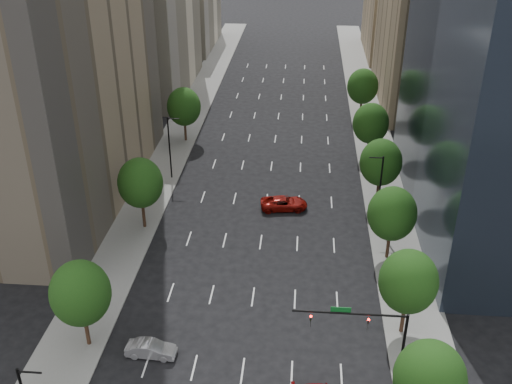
# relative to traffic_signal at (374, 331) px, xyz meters

# --- Properties ---
(sidewalk_left) EXTENTS (6.00, 200.00, 0.15)m
(sidewalk_left) POSITION_rel_traffic_signal_xyz_m (-26.03, 30.00, -5.10)
(sidewalk_left) COLOR slate
(sidewalk_left) RESTS_ON ground
(sidewalk_right) EXTENTS (6.00, 200.00, 0.15)m
(sidewalk_right) POSITION_rel_traffic_signal_xyz_m (4.97, 30.00, -5.10)
(sidewalk_right) COLOR slate
(sidewalk_right) RESTS_ON ground
(filler_left) EXTENTS (14.00, 26.00, 18.00)m
(filler_left) POSITION_rel_traffic_signal_xyz_m (-35.53, 106.00, 3.83)
(filler_left) COLOR beige
(filler_left) RESTS_ON ground
(parking_tan_right) EXTENTS (14.00, 30.00, 30.00)m
(parking_tan_right) POSITION_rel_traffic_signal_xyz_m (14.47, 70.00, 9.83)
(parking_tan_right) COLOR #8C7759
(parking_tan_right) RESTS_ON ground
(filler_right) EXTENTS (14.00, 26.00, 16.00)m
(filler_right) POSITION_rel_traffic_signal_xyz_m (14.47, 103.00, 2.83)
(filler_right) COLOR #8C7759
(filler_right) RESTS_ON ground
(tree_right_0) EXTENTS (5.20, 5.20, 8.39)m
(tree_right_0) POSITION_rel_traffic_signal_xyz_m (3.47, -5.00, 0.22)
(tree_right_0) COLOR #382316
(tree_right_0) RESTS_ON ground
(tree_right_1) EXTENTS (5.20, 5.20, 8.75)m
(tree_right_1) POSITION_rel_traffic_signal_xyz_m (3.47, 6.00, 0.58)
(tree_right_1) COLOR #382316
(tree_right_1) RESTS_ON ground
(tree_right_2) EXTENTS (5.20, 5.20, 8.61)m
(tree_right_2) POSITION_rel_traffic_signal_xyz_m (3.47, 18.00, 0.43)
(tree_right_2) COLOR #382316
(tree_right_2) RESTS_ON ground
(tree_right_3) EXTENTS (5.20, 5.20, 8.89)m
(tree_right_3) POSITION_rel_traffic_signal_xyz_m (3.47, 30.00, 0.72)
(tree_right_3) COLOR #382316
(tree_right_3) RESTS_ON ground
(tree_right_4) EXTENTS (5.20, 5.20, 8.46)m
(tree_right_4) POSITION_rel_traffic_signal_xyz_m (3.47, 44.00, 0.29)
(tree_right_4) COLOR #382316
(tree_right_4) RESTS_ON ground
(tree_right_5) EXTENTS (5.20, 5.20, 8.75)m
(tree_right_5) POSITION_rel_traffic_signal_xyz_m (3.47, 60.00, 0.58)
(tree_right_5) COLOR #382316
(tree_right_5) RESTS_ON ground
(tree_left_0) EXTENTS (5.20, 5.20, 8.75)m
(tree_left_0) POSITION_rel_traffic_signal_xyz_m (-24.53, 2.00, 0.58)
(tree_left_0) COLOR #382316
(tree_left_0) RESTS_ON ground
(tree_left_1) EXTENTS (5.20, 5.20, 8.97)m
(tree_left_1) POSITION_rel_traffic_signal_xyz_m (-24.53, 22.00, 0.79)
(tree_left_1) COLOR #382316
(tree_left_1) RESTS_ON ground
(tree_left_2) EXTENTS (5.20, 5.20, 8.68)m
(tree_left_2) POSITION_rel_traffic_signal_xyz_m (-24.53, 48.00, 0.50)
(tree_left_2) COLOR #382316
(tree_left_2) RESTS_ON ground
(streetlight_rn) EXTENTS (1.70, 0.20, 9.00)m
(streetlight_rn) POSITION_rel_traffic_signal_xyz_m (2.91, 25.00, -0.33)
(streetlight_rn) COLOR black
(streetlight_rn) RESTS_ON ground
(streetlight_ln) EXTENTS (1.70, 0.20, 9.00)m
(streetlight_ln) POSITION_rel_traffic_signal_xyz_m (-23.96, 35.00, -0.33)
(streetlight_ln) COLOR black
(streetlight_ln) RESTS_ON ground
(traffic_signal) EXTENTS (9.12, 0.40, 7.38)m
(traffic_signal) POSITION_rel_traffic_signal_xyz_m (0.00, 0.00, 0.00)
(traffic_signal) COLOR black
(traffic_signal) RESTS_ON ground
(car_silver) EXTENTS (4.45, 1.70, 1.45)m
(car_silver) POSITION_rel_traffic_signal_xyz_m (-18.65, 1.14, -4.45)
(car_silver) COLOR #999A9F
(car_silver) RESTS_ON ground
(car_red_far) EXTENTS (6.14, 3.43, 1.62)m
(car_red_far) POSITION_rel_traffic_signal_xyz_m (-8.23, 27.83, -4.36)
(car_red_far) COLOR maroon
(car_red_far) RESTS_ON ground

